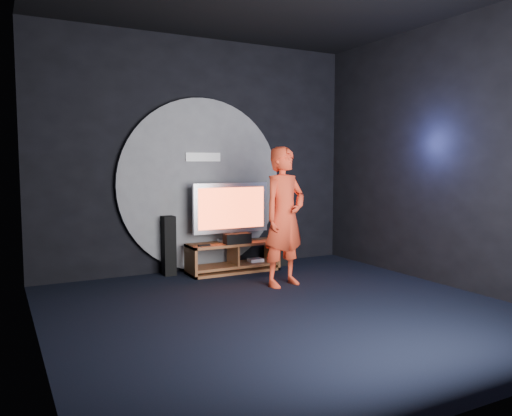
{
  "coord_description": "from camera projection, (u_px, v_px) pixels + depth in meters",
  "views": [
    {
      "loc": [
        -2.81,
        -4.63,
        1.63
      ],
      "look_at": [
        0.19,
        1.05,
        1.05
      ],
      "focal_mm": 35.0,
      "sensor_mm": 36.0,
      "label": 1
    }
  ],
  "objects": [
    {
      "name": "floor",
      "position": [
        285.0,
        310.0,
        5.53
      ],
      "size": [
        5.0,
        5.0,
        0.0
      ],
      "primitive_type": "plane",
      "color": "black",
      "rests_on": "ground"
    },
    {
      "name": "back_wall",
      "position": [
        200.0,
        155.0,
        7.58
      ],
      "size": [
        5.0,
        0.04,
        3.5
      ],
      "primitive_type": "cube",
      "color": "black",
      "rests_on": "ground"
    },
    {
      "name": "front_wall",
      "position": [
        489.0,
        144.0,
        3.17
      ],
      "size": [
        5.0,
        0.04,
        3.5
      ],
      "primitive_type": "cube",
      "color": "black",
      "rests_on": "ground"
    },
    {
      "name": "left_wall",
      "position": [
        33.0,
        149.0,
        4.21
      ],
      "size": [
        0.04,
        5.0,
        3.5
      ],
      "primitive_type": "cube",
      "color": "black",
      "rests_on": "ground"
    },
    {
      "name": "right_wall",
      "position": [
        449.0,
        154.0,
        6.54
      ],
      "size": [
        0.04,
        5.0,
        3.5
      ],
      "primitive_type": "cube",
      "color": "black",
      "rests_on": "ground"
    },
    {
      "name": "wall_disc_panel",
      "position": [
        202.0,
        185.0,
        7.57
      ],
      "size": [
        2.6,
        0.11,
        2.6
      ],
      "color": "#515156",
      "rests_on": "ground"
    },
    {
      "name": "media_console",
      "position": [
        234.0,
        259.0,
        7.48
      ],
      "size": [
        1.39,
        0.45,
        0.45
      ],
      "color": "brown",
      "rests_on": "ground"
    },
    {
      "name": "tv",
      "position": [
        231.0,
        210.0,
        7.47
      ],
      "size": [
        1.2,
        0.22,
        0.88
      ],
      "color": "silver",
      "rests_on": "media_console"
    },
    {
      "name": "center_speaker",
      "position": [
        237.0,
        239.0,
        7.32
      ],
      "size": [
        0.4,
        0.15,
        0.15
      ],
      "primitive_type": "cube",
      "color": "black",
      "rests_on": "media_console"
    },
    {
      "name": "remote",
      "position": [
        204.0,
        245.0,
        7.11
      ],
      "size": [
        0.18,
        0.05,
        0.02
      ],
      "primitive_type": "cube",
      "color": "black",
      "rests_on": "media_console"
    },
    {
      "name": "tower_speaker_left",
      "position": [
        169.0,
        246.0,
        7.24
      ],
      "size": [
        0.17,
        0.19,
        0.87
      ],
      "primitive_type": "cube",
      "color": "black",
      "rests_on": "ground"
    },
    {
      "name": "tower_speaker_right",
      "position": [
        280.0,
        236.0,
        8.18
      ],
      "size": [
        0.17,
        0.19,
        0.87
      ],
      "primitive_type": "cube",
      "color": "black",
      "rests_on": "ground"
    },
    {
      "name": "subwoofer",
      "position": [
        277.0,
        254.0,
        8.01
      ],
      "size": [
        0.32,
        0.32,
        0.35
      ],
      "primitive_type": "cube",
      "color": "black",
      "rests_on": "ground"
    },
    {
      "name": "player",
      "position": [
        284.0,
        217.0,
        6.59
      ],
      "size": [
        0.76,
        0.58,
        1.85
      ],
      "primitive_type": "imported",
      "rotation": [
        0.0,
        0.0,
        0.23
      ],
      "color": "red",
      "rests_on": "ground"
    }
  ]
}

